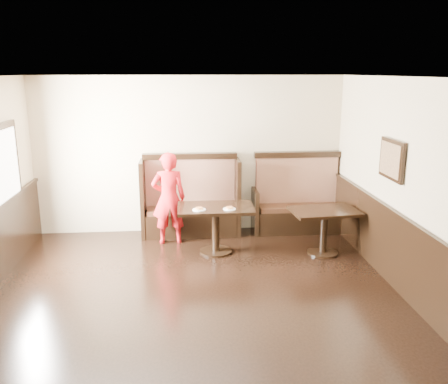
{
  "coord_description": "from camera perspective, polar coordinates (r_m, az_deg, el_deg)",
  "views": [
    {
      "loc": [
        -0.12,
        -4.92,
        2.87
      ],
      "look_at": [
        0.52,
        2.35,
        1.0
      ],
      "focal_mm": 38.0,
      "sensor_mm": 36.0,
      "label": 1
    }
  ],
  "objects": [
    {
      "name": "room_shell",
      "position": [
        5.65,
        -6.48,
        -8.64
      ],
      "size": [
        7.0,
        7.0,
        7.0
      ],
      "color": "#BEAC8A",
      "rests_on": "ground"
    },
    {
      "name": "pizza_plate_left",
      "position": [
        7.38,
        -3.0,
        -2.07
      ],
      "size": [
        0.21,
        0.21,
        0.04
      ],
      "color": "white",
      "rests_on": "table_main"
    },
    {
      "name": "table_main",
      "position": [
        7.6,
        -1.01,
        -3.08
      ],
      "size": [
        1.21,
        0.77,
        0.77
      ],
      "rotation": [
        0.0,
        0.0,
        -0.01
      ],
      "color": "black",
      "rests_on": "ground"
    },
    {
      "name": "table_neighbor",
      "position": [
        7.73,
        11.96,
        -3.43
      ],
      "size": [
        1.12,
        0.79,
        0.73
      ],
      "rotation": [
        0.0,
        0.0,
        0.1
      ],
      "color": "black",
      "rests_on": "ground"
    },
    {
      "name": "ground",
      "position": [
        5.7,
        -3.24,
        -15.9
      ],
      "size": [
        7.0,
        7.0,
        0.0
      ],
      "primitive_type": "plane",
      "color": "black",
      "rests_on": "ground"
    },
    {
      "name": "pizza_plate_right",
      "position": [
        7.41,
        0.65,
        -1.98
      ],
      "size": [
        0.2,
        0.2,
        0.04
      ],
      "color": "white",
      "rests_on": "table_main"
    },
    {
      "name": "booth_neighbor",
      "position": [
        8.8,
        8.78,
        -1.56
      ],
      "size": [
        1.65,
        0.72,
        1.45
      ],
      "color": "black",
      "rests_on": "ground"
    },
    {
      "name": "child",
      "position": [
        8.03,
        -6.66,
        -0.76
      ],
      "size": [
        0.61,
        0.43,
        1.57
      ],
      "primitive_type": "imported",
      "rotation": [
        0.0,
        0.0,
        3.23
      ],
      "color": "red",
      "rests_on": "ground"
    },
    {
      "name": "booth_main",
      "position": [
        8.54,
        -4.02,
        -1.58
      ],
      "size": [
        1.75,
        0.72,
        1.45
      ],
      "color": "black",
      "rests_on": "ground"
    }
  ]
}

